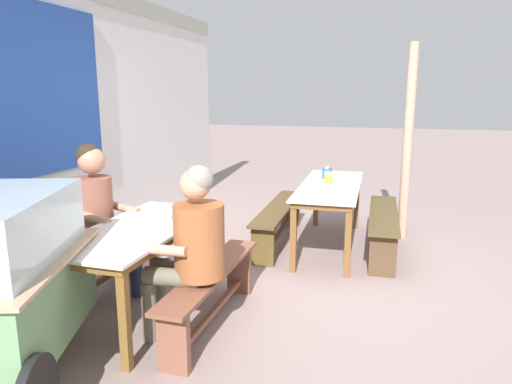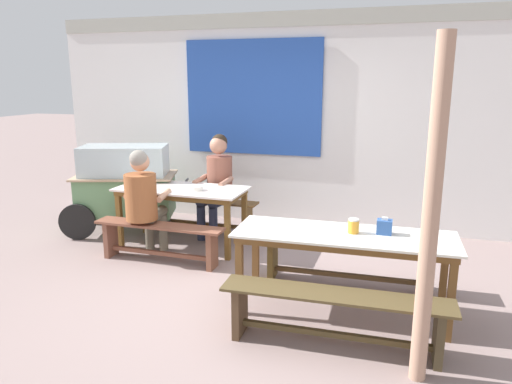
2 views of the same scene
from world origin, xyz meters
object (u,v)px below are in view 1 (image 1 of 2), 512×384
(person_left_back_turned, at_px, (191,242))
(wooden_support_post, at_px, (408,143))
(bench_near_back, at_px, (278,218))
(soup_bowl, at_px, (162,217))
(tissue_box, at_px, (327,174))
(person_center_facing, at_px, (99,210))
(dining_table_far, at_px, (139,236))
(bench_near_front, at_px, (383,226))
(condiment_jar, at_px, (328,178))
(bench_far_back, at_px, (78,273))
(bench_far_front, at_px, (212,289))
(food_cart, at_px, (8,279))
(dining_table_near, at_px, (330,191))

(person_left_back_turned, distance_m, wooden_support_post, 3.37)
(bench_near_back, bearing_deg, soup_bowl, 164.16)
(tissue_box, bearing_deg, person_center_facing, 143.09)
(dining_table_far, distance_m, soup_bowl, 0.27)
(bench_near_front, bearing_deg, condiment_jar, 85.04)
(dining_table_far, distance_m, bench_far_back, 0.71)
(tissue_box, bearing_deg, condiment_jar, -168.68)
(tissue_box, relative_size, soup_bowl, 0.97)
(bench_near_back, bearing_deg, wooden_support_post, -65.12)
(bench_near_front, xyz_separation_m, tissue_box, (0.31, 0.69, 0.51))
(person_left_back_turned, height_order, wooden_support_post, wooden_support_post)
(dining_table_far, height_order, wooden_support_post, wooden_support_post)
(bench_far_front, xyz_separation_m, wooden_support_post, (2.78, -1.43, 0.86))
(bench_far_back, xyz_separation_m, soup_bowl, (0.23, -0.67, 0.48))
(dining_table_far, distance_m, wooden_support_post, 3.47)
(tissue_box, bearing_deg, bench_near_front, -114.45)
(bench_far_back, relative_size, person_left_back_turned, 1.21)
(condiment_jar, distance_m, soup_bowl, 2.25)
(tissue_box, xyz_separation_m, soup_bowl, (-2.23, 1.04, -0.04))
(bench_near_back, bearing_deg, condiment_jar, -80.76)
(food_cart, xyz_separation_m, person_left_back_turned, (0.78, -0.84, 0.06))
(condiment_jar, bearing_deg, wooden_support_post, -56.54)
(bench_far_back, bearing_deg, dining_table_far, -90.55)
(bench_far_front, xyz_separation_m, tissue_box, (2.47, -0.52, 0.51))
(bench_far_back, xyz_separation_m, food_cart, (-1.01, -0.29, 0.38))
(food_cart, relative_size, wooden_support_post, 0.76)
(person_center_facing, bearing_deg, soup_bowl, -92.36)
(bench_near_back, relative_size, bench_near_front, 1.02)
(dining_table_near, distance_m, food_cart, 3.48)
(bench_far_back, bearing_deg, soup_bowl, -71.19)
(bench_far_front, bearing_deg, food_cart, 137.63)
(condiment_jar, bearing_deg, soup_bowl, 150.93)
(dining_table_far, distance_m, tissue_box, 2.71)
(dining_table_near, xyz_separation_m, food_cart, (-3.13, 1.51, 0.01))
(person_left_back_turned, height_order, condiment_jar, person_left_back_turned)
(person_left_back_turned, bearing_deg, food_cart, 132.85)
(food_cart, height_order, tissue_box, food_cart)
(person_center_facing, xyz_separation_m, soup_bowl, (-0.03, -0.61, -0.00))
(dining_table_near, distance_m, bench_far_front, 2.25)
(bench_near_front, distance_m, soup_bowl, 2.62)
(condiment_jar, distance_m, wooden_support_post, 1.09)
(food_cart, xyz_separation_m, wooden_support_post, (3.77, -2.33, 0.49))
(bench_far_back, distance_m, wooden_support_post, 3.91)
(person_left_back_turned, relative_size, wooden_support_post, 0.55)
(dining_table_near, height_order, bench_near_front, dining_table_near)
(bench_far_front, relative_size, wooden_support_post, 0.66)
(bench_far_back, bearing_deg, tissue_box, -34.95)
(dining_table_near, xyz_separation_m, bench_near_front, (0.02, -0.60, -0.37))
(dining_table_far, xyz_separation_m, bench_far_back, (0.01, 0.60, -0.37))
(soup_bowl, bearing_deg, bench_near_front, -42.10)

